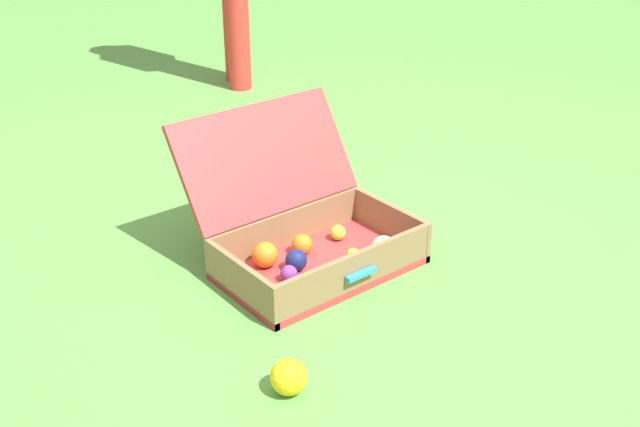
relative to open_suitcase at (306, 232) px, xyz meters
The scene contains 3 objects.
ground_plane 0.13m from the open_suitcase, 76.53° to the right, with size 16.00×16.00×0.00m, color #569342.
open_suitcase is the anchor object (origin of this frame).
stray_ball_on_grass 0.66m from the open_suitcase, 131.55° to the right, with size 0.09×0.09×0.09m, color yellow.
Camera 1 is at (-1.34, -1.64, 1.26)m, focal length 42.85 mm.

